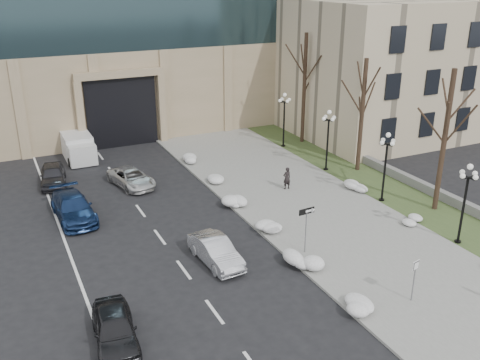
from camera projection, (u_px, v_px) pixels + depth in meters
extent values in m
plane|color=black|center=(421.00, 350.00, 21.55)|extent=(160.00, 160.00, 0.00)
cube|color=gray|center=(308.00, 205.00, 34.68)|extent=(9.00, 40.00, 0.12)
cube|color=gray|center=(246.00, 218.00, 32.86)|extent=(0.30, 40.00, 0.14)
cube|color=#384B25|center=(387.00, 189.00, 37.31)|extent=(4.00, 40.00, 0.10)
cube|color=slate|center=(390.00, 172.00, 39.68)|extent=(0.50, 30.00, 0.70)
cube|color=tan|center=(116.00, 79.00, 54.52)|extent=(40.00, 20.00, 8.00)
cube|color=black|center=(119.00, 109.00, 46.52)|extent=(6.00, 2.50, 6.00)
cube|color=tan|center=(119.00, 74.00, 44.14)|extent=(7.50, 0.60, 0.60)
cube|color=tan|center=(81.00, 118.00, 43.94)|extent=(0.60, 0.60, 6.00)
cube|color=tan|center=(162.00, 109.00, 46.76)|extent=(0.60, 0.60, 6.00)
cube|color=#C3B192|center=(395.00, 62.00, 51.72)|extent=(22.00, 18.00, 12.00)
cube|color=black|center=(388.00, 130.00, 42.22)|extent=(1.40, 0.25, 2.00)
cube|color=black|center=(426.00, 124.00, 43.83)|extent=(1.40, 0.25, 2.00)
cube|color=black|center=(462.00, 119.00, 45.45)|extent=(1.40, 0.25, 2.00)
cube|color=black|center=(392.00, 86.00, 40.94)|extent=(1.40, 0.25, 2.00)
cube|color=black|center=(432.00, 82.00, 42.55)|extent=(1.40, 0.25, 2.00)
cube|color=black|center=(468.00, 78.00, 44.17)|extent=(1.40, 0.25, 2.00)
cube|color=black|center=(397.00, 40.00, 39.66)|extent=(1.40, 0.25, 2.00)
cube|color=black|center=(438.00, 37.00, 41.28)|extent=(1.40, 0.25, 2.00)
cube|color=black|center=(475.00, 34.00, 42.89)|extent=(1.40, 0.25, 2.00)
imported|color=black|center=(115.00, 329.00, 21.70)|extent=(2.10, 4.30, 1.41)
imported|color=#B5B7BE|center=(216.00, 251.00, 27.75)|extent=(1.74, 4.21, 1.36)
imported|color=navy|center=(73.00, 208.00, 32.68)|extent=(2.38, 5.26, 1.49)
imported|color=silver|center=(131.00, 178.00, 37.72)|extent=(2.95, 4.78, 1.24)
imported|color=#2D2D32|center=(53.00, 175.00, 37.98)|extent=(2.24, 4.42, 1.44)
imported|color=black|center=(287.00, 178.00, 36.88)|extent=(0.59, 0.39, 1.59)
cube|color=silver|center=(76.00, 143.00, 44.12)|extent=(2.16, 4.89, 1.95)
cube|color=silver|center=(82.00, 155.00, 41.69)|extent=(2.05, 1.57, 1.56)
cylinder|color=black|center=(70.00, 162.00, 41.66)|extent=(0.25, 0.68, 0.68)
cylinder|color=black|center=(95.00, 159.00, 42.45)|extent=(0.25, 0.68, 0.68)
cylinder|color=black|center=(62.00, 147.00, 45.19)|extent=(0.25, 0.68, 0.68)
cylinder|color=black|center=(85.00, 144.00, 45.97)|extent=(0.25, 0.68, 0.68)
cylinder|color=slate|center=(306.00, 232.00, 28.36)|extent=(0.06, 0.06, 2.65)
cube|color=black|center=(307.00, 211.00, 27.91)|extent=(0.97, 0.12, 0.33)
cube|color=white|center=(309.00, 211.00, 27.96)|extent=(0.46, 0.05, 0.12)
cone|color=white|center=(313.00, 210.00, 28.08)|extent=(0.24, 0.28, 0.27)
cylinder|color=slate|center=(413.00, 282.00, 24.24)|extent=(0.06, 0.06, 2.15)
cube|color=white|center=(416.00, 266.00, 23.92)|extent=(0.46, 0.15, 0.47)
cube|color=black|center=(416.00, 266.00, 23.90)|extent=(0.40, 0.11, 0.41)
cube|color=white|center=(416.00, 266.00, 23.90)|extent=(0.34, 0.10, 0.35)
ellipsoid|color=white|center=(360.00, 310.00, 23.56)|extent=(1.10, 1.60, 0.36)
ellipsoid|color=white|center=(304.00, 263.00, 27.39)|extent=(1.10, 1.60, 0.36)
ellipsoid|color=white|center=(268.00, 229.00, 31.00)|extent=(1.10, 1.60, 0.36)
ellipsoid|color=white|center=(234.00, 201.00, 34.68)|extent=(1.10, 1.60, 0.36)
ellipsoid|color=white|center=(217.00, 181.00, 38.00)|extent=(1.10, 1.60, 0.36)
ellipsoid|color=white|center=(191.00, 160.00, 42.23)|extent=(1.10, 1.60, 0.36)
ellipsoid|color=white|center=(410.00, 219.00, 32.24)|extent=(1.10, 1.60, 0.36)
ellipsoid|color=white|center=(355.00, 188.00, 36.85)|extent=(1.10, 1.60, 0.36)
cylinder|color=black|center=(458.00, 242.00, 29.89)|extent=(0.36, 0.36, 0.20)
cylinder|color=black|center=(463.00, 211.00, 29.20)|extent=(0.14, 0.14, 4.00)
cylinder|color=black|center=(468.00, 177.00, 28.47)|extent=(0.10, 0.90, 0.10)
cylinder|color=black|center=(468.00, 177.00, 28.47)|extent=(0.90, 0.10, 0.10)
sphere|color=white|center=(470.00, 167.00, 28.25)|extent=(0.32, 0.32, 0.32)
sphere|color=white|center=(475.00, 173.00, 28.59)|extent=(0.28, 0.28, 0.28)
sphere|color=white|center=(463.00, 176.00, 28.23)|extent=(0.28, 0.28, 0.28)
sphere|color=white|center=(462.00, 172.00, 28.79)|extent=(0.28, 0.28, 0.28)
sphere|color=white|center=(476.00, 177.00, 28.03)|extent=(0.28, 0.28, 0.28)
cylinder|color=black|center=(381.00, 200.00, 35.34)|extent=(0.36, 0.36, 0.20)
cylinder|color=black|center=(384.00, 173.00, 34.65)|extent=(0.14, 0.14, 4.00)
cylinder|color=black|center=(387.00, 144.00, 33.92)|extent=(0.10, 0.90, 0.10)
cylinder|color=black|center=(387.00, 144.00, 33.92)|extent=(0.90, 0.10, 0.10)
sphere|color=white|center=(388.00, 135.00, 33.70)|extent=(0.32, 0.32, 0.32)
sphere|color=white|center=(393.00, 141.00, 34.05)|extent=(0.28, 0.28, 0.28)
sphere|color=white|center=(382.00, 143.00, 33.68)|extent=(0.28, 0.28, 0.28)
sphere|color=white|center=(383.00, 140.00, 34.24)|extent=(0.28, 0.28, 0.28)
sphere|color=white|center=(392.00, 144.00, 33.49)|extent=(0.28, 0.28, 0.28)
cylinder|color=black|center=(326.00, 170.00, 40.80)|extent=(0.36, 0.36, 0.20)
cylinder|color=black|center=(327.00, 146.00, 40.10)|extent=(0.14, 0.14, 4.00)
cylinder|color=black|center=(329.00, 120.00, 39.37)|extent=(0.10, 0.90, 0.10)
cylinder|color=black|center=(329.00, 120.00, 39.37)|extent=(0.90, 0.10, 0.10)
sphere|color=white|center=(329.00, 112.00, 39.15)|extent=(0.32, 0.32, 0.32)
sphere|color=white|center=(334.00, 117.00, 39.50)|extent=(0.28, 0.28, 0.28)
sphere|color=white|center=(324.00, 119.00, 39.14)|extent=(0.28, 0.28, 0.28)
sphere|color=white|center=(326.00, 117.00, 39.70)|extent=(0.28, 0.28, 0.28)
sphere|color=white|center=(333.00, 120.00, 38.94)|extent=(0.28, 0.28, 0.28)
cylinder|color=black|center=(283.00, 146.00, 46.25)|extent=(0.36, 0.36, 0.20)
cylinder|color=black|center=(284.00, 125.00, 45.56)|extent=(0.14, 0.14, 4.00)
cylinder|color=black|center=(285.00, 102.00, 44.83)|extent=(0.10, 0.90, 0.10)
cylinder|color=black|center=(285.00, 102.00, 44.83)|extent=(0.90, 0.10, 0.10)
sphere|color=white|center=(285.00, 95.00, 44.61)|extent=(0.32, 0.32, 0.32)
sphere|color=white|center=(289.00, 100.00, 44.95)|extent=(0.28, 0.28, 0.28)
sphere|color=white|center=(280.00, 101.00, 44.59)|extent=(0.28, 0.28, 0.28)
sphere|color=white|center=(282.00, 99.00, 45.15)|extent=(0.28, 0.28, 0.28)
sphere|color=white|center=(287.00, 101.00, 44.39)|extent=(0.28, 0.28, 0.28)
cylinder|color=black|center=(444.00, 143.00, 32.53)|extent=(0.32, 0.32, 9.00)
cylinder|color=black|center=(362.00, 117.00, 39.33)|extent=(0.32, 0.32, 8.50)
cylinder|color=black|center=(304.00, 90.00, 45.86)|extent=(0.32, 0.32, 9.50)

